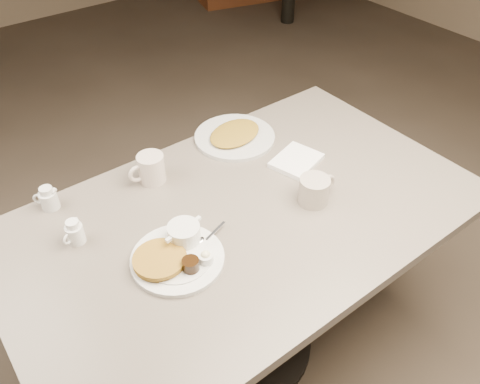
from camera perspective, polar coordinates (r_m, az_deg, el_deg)
room at (r=1.17m, az=0.63°, el=21.32°), size 7.04×8.04×2.84m
diner_table at (r=1.64m, az=0.43°, el=-6.69°), size 1.50×0.90×0.75m
main_plate at (r=1.38m, az=-7.52°, el=-7.13°), size 0.34×0.31×0.07m
coffee_mug_near at (r=1.55m, az=8.85°, el=0.28°), size 0.14×0.10×0.09m
napkin at (r=1.72m, az=6.68°, el=3.71°), size 0.20×0.18×0.02m
coffee_mug_far at (r=1.64m, az=-10.54°, el=2.73°), size 0.13×0.10×0.10m
creamer_left at (r=1.49m, az=-18.97°, el=-4.56°), size 0.07×0.05×0.08m
creamer_right at (r=1.63m, az=-21.72°, el=-0.74°), size 0.07×0.07×0.08m
hash_plate at (r=1.83m, az=-0.63°, el=6.68°), size 0.37×0.37×0.04m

